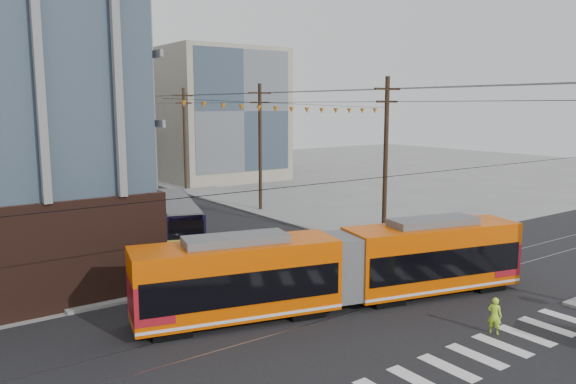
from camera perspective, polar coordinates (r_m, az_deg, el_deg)
name	(u,v)px	position (r m, az deg, el deg)	size (l,w,h in m)	color
ground	(427,326)	(24.94, 13.97, -13.06)	(160.00, 160.00, 0.00)	slate
bg_bldg_ne_near	(215,115)	(71.34, -7.45, 7.80)	(14.00, 14.00, 16.00)	gray
bg_bldg_ne_far	(165,119)	(90.25, -12.40, 7.24)	(16.00, 16.00, 14.00)	#8C99A5
utility_pole_far	(134,134)	(75.62, -15.36, 5.72)	(0.30, 0.30, 11.00)	black
streetcar	(341,268)	(26.03, 5.40, -7.68)	(18.74, 2.64, 3.61)	#D24A00
city_bus	(176,221)	(38.21, -11.31, -2.89)	(2.35, 10.87, 3.08)	black
parked_car_silver	(173,257)	(32.22, -11.61, -6.44)	(1.69, 4.85, 1.60)	#B3BCC2
parked_car_white	(134,240)	(37.08, -15.41, -4.75)	(1.92, 4.71, 1.37)	silver
parked_car_grey	(109,230)	(40.63, -17.69, -3.73)	(2.14, 4.65, 1.29)	slate
pedestrian	(495,316)	(24.68, 20.26, -11.69)	(0.56, 0.36, 1.52)	#C0FF2F
jersey_barrier	(378,238)	(37.96, 9.15, -4.62)	(0.98, 4.34, 0.87)	#5E5D64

